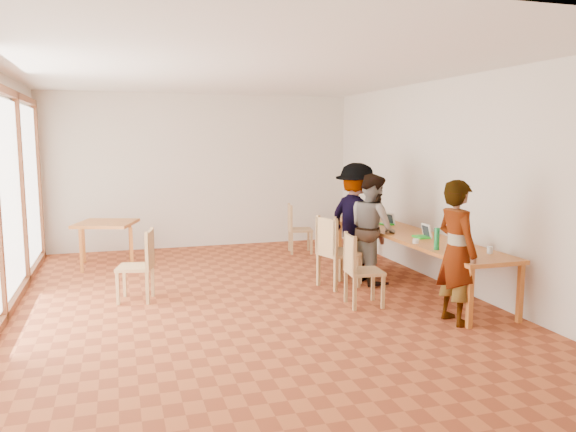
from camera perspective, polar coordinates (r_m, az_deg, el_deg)
ground at (r=7.56m, az=-4.07°, el=-8.59°), size 8.00×8.00×0.00m
wall_back at (r=11.20m, az=-8.76°, el=4.53°), size 6.00×0.10×3.00m
wall_front at (r=3.52m, az=10.48°, el=-2.82°), size 6.00×0.10×3.00m
wall_right at (r=8.46m, az=16.07°, el=3.24°), size 0.10×8.00×3.00m
ceiling at (r=7.30m, az=-4.31°, el=14.77°), size 6.00×8.00×0.04m
communal_table at (r=8.43m, az=12.45°, el=-2.12°), size 0.80×4.00×0.75m
side_table at (r=9.90m, az=-17.99°, el=-1.04°), size 0.90×0.90×0.75m
chair_near at (r=7.24m, az=7.03°, el=-4.68°), size 0.48×0.48×0.50m
chair_mid at (r=8.07m, az=4.53°, el=-2.91°), size 0.59×0.59×0.55m
chair_far at (r=8.51m, az=5.41°, el=-2.73°), size 0.57×0.57×0.50m
chair_empty at (r=10.50m, az=0.72°, el=-0.75°), size 0.49×0.49×0.49m
chair_spare at (r=7.66m, az=-14.56°, el=-4.12°), size 0.53×0.53×0.50m
person_near at (r=6.79m, az=16.75°, el=-3.52°), size 0.44×0.64×1.68m
person_mid at (r=8.43m, az=8.58°, el=-1.24°), size 0.66×0.82×1.63m
person_far at (r=8.90m, az=6.93°, el=-0.30°), size 0.97×1.28×1.76m
laptop_near at (r=7.51m, az=17.03°, el=-2.75°), size 0.19×0.22×0.18m
laptop_mid at (r=8.15m, az=13.63°, el=-1.78°), size 0.20×0.24×0.20m
laptop_far at (r=9.25m, az=10.12°, el=-0.54°), size 0.24×0.26×0.19m
yellow_mug at (r=9.96m, az=6.17°, el=0.14°), size 0.17×0.17×0.11m
green_bottle at (r=7.31m, az=14.88°, el=-2.25°), size 0.07×0.07×0.28m
clear_glass at (r=7.27m, az=19.83°, el=-3.27°), size 0.07×0.07×0.09m
condiment_cup at (r=7.70m, az=12.84°, el=-2.50°), size 0.08×0.08×0.06m
pink_phone at (r=9.65m, az=10.34°, el=-0.47°), size 0.05×0.10×0.01m
black_pouch at (r=9.52m, az=6.87°, el=-0.29°), size 0.16×0.26×0.09m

